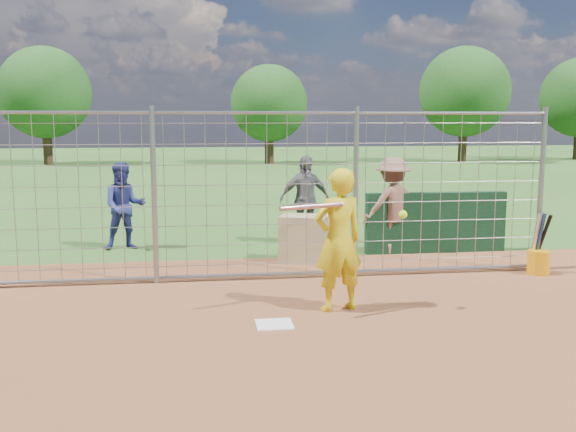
{
  "coord_description": "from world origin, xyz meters",
  "views": [
    {
      "loc": [
        -0.83,
        -7.42,
        2.4
      ],
      "look_at": [
        0.3,
        0.8,
        1.15
      ],
      "focal_mm": 40.0,
      "sensor_mm": 36.0,
      "label": 1
    }
  ],
  "objects": [
    {
      "name": "bystander_a",
      "position": [
        -2.24,
        4.65,
        0.81
      ],
      "size": [
        0.88,
        0.73,
        1.63
      ],
      "primitive_type": "imported",
      "rotation": [
        0.0,
        0.0,
        0.16
      ],
      "color": "navy",
      "rests_on": "ground"
    },
    {
      "name": "home_plate",
      "position": [
        0.0,
        -0.2,
        0.01
      ],
      "size": [
        0.43,
        0.43,
        0.02
      ],
      "primitive_type": "cube",
      "color": "silver",
      "rests_on": "ground"
    },
    {
      "name": "batter",
      "position": [
        0.87,
        0.31,
        0.91
      ],
      "size": [
        0.75,
        0.6,
        1.81
      ],
      "primitive_type": "imported",
      "rotation": [
        0.0,
        0.0,
        3.41
      ],
      "color": "gold",
      "rests_on": "ground"
    },
    {
      "name": "bystander_b",
      "position": [
        1.17,
        4.71,
        0.87
      ],
      "size": [
        1.07,
        0.59,
        1.73
      ],
      "primitive_type": "imported",
      "rotation": [
        0.0,
        0.0,
        0.17
      ],
      "color": "slate",
      "rests_on": "ground"
    },
    {
      "name": "bucket_with_bats",
      "position": [
        4.39,
        1.76,
        0.25
      ],
      "size": [
        0.34,
        0.4,
        0.97
      ],
      "color": "orange",
      "rests_on": "ground"
    },
    {
      "name": "dugout_wall",
      "position": [
        3.4,
        3.6,
        0.55
      ],
      "size": [
        2.6,
        0.2,
        1.1
      ],
      "primitive_type": "cube",
      "color": "#11381E",
      "rests_on": "ground"
    },
    {
      "name": "equipment_bin",
      "position": [
        0.91,
        3.12,
        0.4
      ],
      "size": [
        0.95,
        0.81,
        0.8
      ],
      "primitive_type": "cube",
      "rotation": [
        0.0,
        0.0,
        -0.38
      ],
      "color": "tan",
      "rests_on": "ground"
    },
    {
      "name": "tree_line",
      "position": [
        3.13,
        28.13,
        3.71
      ],
      "size": [
        44.66,
        6.72,
        6.48
      ],
      "color": "#3F2B19",
      "rests_on": "ground"
    },
    {
      "name": "ground",
      "position": [
        0.0,
        0.0,
        0.0
      ],
      "size": [
        100.0,
        100.0,
        0.0
      ],
      "primitive_type": "plane",
      "color": "#2D591E",
      "rests_on": "ground"
    },
    {
      "name": "equipment_in_play",
      "position": [
        0.76,
        0.04,
        1.35
      ],
      "size": [
        1.61,
        0.37,
        0.21
      ],
      "color": "silver",
      "rests_on": "ground"
    },
    {
      "name": "backstop_fence",
      "position": [
        0.0,
        2.0,
        1.26
      ],
      "size": [
        9.08,
        0.08,
        2.6
      ],
      "color": "gray",
      "rests_on": "ground"
    },
    {
      "name": "bystander_c",
      "position": [
        2.6,
        3.65,
        0.87
      ],
      "size": [
        1.25,
        0.9,
        1.74
      ],
      "primitive_type": "imported",
      "rotation": [
        0.0,
        0.0,
        3.39
      ],
      "color": "brown",
      "rests_on": "ground"
    }
  ]
}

